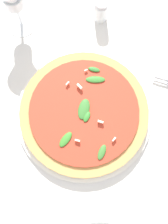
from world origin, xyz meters
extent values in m
plane|color=silver|center=(0.00, 0.00, 0.00)|extent=(6.00, 6.00, 0.00)
cylinder|color=white|center=(-0.03, -0.01, 0.01)|extent=(0.31, 0.31, 0.01)
cylinder|color=tan|center=(-0.03, -0.01, 0.02)|extent=(0.29, 0.29, 0.02)
cylinder|color=#B73823|center=(-0.03, -0.01, 0.03)|extent=(0.24, 0.24, 0.01)
ellipsoid|color=#327B2B|center=(-0.04, -0.01, 0.04)|extent=(0.02, 0.03, 0.01)
ellipsoid|color=#32762D|center=(0.01, -0.11, 0.04)|extent=(0.03, 0.02, 0.01)
ellipsoid|color=#377F29|center=(-0.03, 0.06, 0.04)|extent=(0.02, 0.04, 0.01)
ellipsoid|color=#3B732D|center=(-0.11, 0.04, 0.04)|extent=(0.02, 0.04, 0.01)
ellipsoid|color=#34712C|center=(-0.02, -0.02, 0.04)|extent=(0.04, 0.05, 0.01)
ellipsoid|color=#35792B|center=(-0.01, -0.09, 0.04)|extent=(0.05, 0.04, 0.01)
cube|color=#EFE5C6|center=(-0.07, -0.01, 0.04)|extent=(0.01, 0.01, 0.01)
cube|color=#EFE5C6|center=(0.01, -0.05, 0.04)|extent=(0.01, 0.01, 0.01)
cube|color=#EFE5C6|center=(0.04, -0.05, 0.04)|extent=(0.00, 0.01, 0.01)
cube|color=#EFE5C6|center=(-0.11, 0.01, 0.04)|extent=(0.00, 0.01, 0.01)
cube|color=#EFE5C6|center=(-0.05, 0.05, 0.04)|extent=(0.01, 0.01, 0.01)
cube|color=#EFE5C6|center=(0.02, -0.10, 0.04)|extent=(0.01, 0.01, 0.00)
cylinder|color=white|center=(0.23, -0.13, 0.00)|extent=(0.07, 0.07, 0.00)
cylinder|color=white|center=(0.23, -0.13, 0.04)|extent=(0.01, 0.01, 0.07)
cylinder|color=white|center=(0.23, -0.13, 0.09)|extent=(0.04, 0.04, 0.03)
cube|color=silver|center=(-0.13, -0.19, 0.01)|extent=(0.04, 0.01, 0.00)
cube|color=silver|center=(-0.13, -0.18, 0.01)|extent=(0.04, 0.01, 0.00)
cube|color=silver|center=(-0.14, -0.18, 0.01)|extent=(0.04, 0.01, 0.00)
cylinder|color=silver|center=(0.07, -0.25, 0.03)|extent=(0.03, 0.03, 0.06)
cylinder|color=#B7B7BF|center=(0.07, -0.25, 0.06)|extent=(0.03, 0.03, 0.01)
camera|label=1|loc=(-0.12, 0.13, 0.69)|focal=50.00mm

